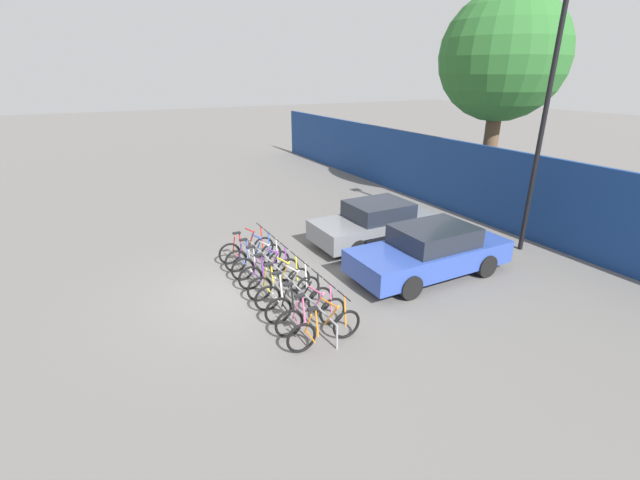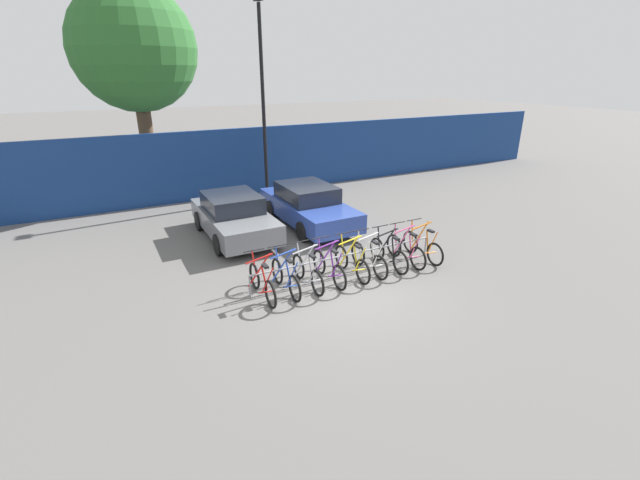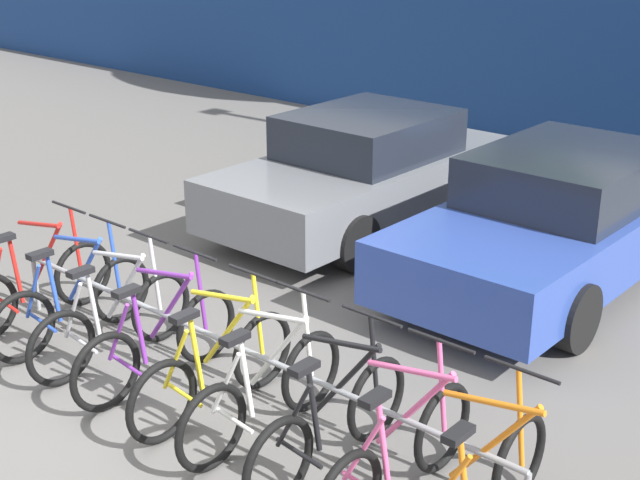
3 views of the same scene
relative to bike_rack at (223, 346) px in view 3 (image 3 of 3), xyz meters
The scene contains 13 objects.
ground_plane 1.02m from the bike_rack, 130.69° to the right, with size 120.00×120.00×0.00m, color #605E5B.
hoarding_wall 8.89m from the bike_rack, 93.76° to the left, with size 36.00×0.16×2.80m, color navy.
bike_rack is the anchor object (origin of this frame).
bicycle_red 2.41m from the bike_rack, behind, with size 0.68×1.71×1.05m.
bicycle_blue 1.81m from the bike_rack, behind, with size 0.68×1.71×1.05m.
bicycle_silver 1.23m from the bike_rack, behind, with size 0.68×1.71×1.05m.
bicycle_purple 0.65m from the bike_rack, 166.48° to the right, with size 0.68×1.71×1.05m.
bicycle_yellow 0.20m from the bike_rack, 68.56° to the right, with size 0.68×1.71×1.05m.
bicycle_white 0.62m from the bike_rack, 14.22° to the right, with size 0.68×1.71×1.05m.
bicycle_black 1.24m from the bike_rack, ahead, with size 0.68×1.71×1.05m.
bicycle_pink 1.82m from the bike_rack, ahead, with size 0.68×1.71×1.05m.
car_grey 4.39m from the bike_rack, 113.65° to the left, with size 1.91×4.12×1.40m.
car_blue 4.09m from the bike_rack, 77.91° to the left, with size 1.91×4.54×1.40m.
Camera 3 is at (5.21, -3.54, 3.76)m, focal length 50.00 mm.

